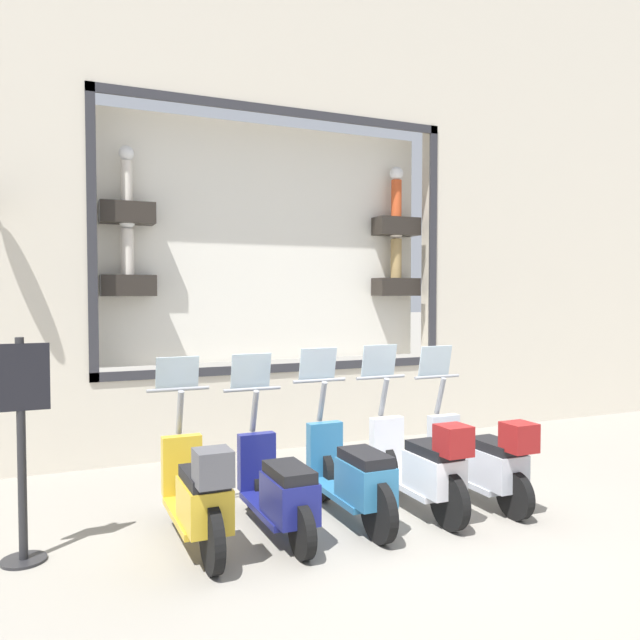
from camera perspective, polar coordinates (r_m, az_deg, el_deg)
name	(u,v)px	position (r m, az deg, el deg)	size (l,w,h in m)	color
ground_plane	(410,532)	(6.16, 8.20, -18.67)	(120.00, 120.00, 0.00)	gray
building_facade	(276,62)	(9.59, -4.00, 22.50)	(1.17, 36.00, 10.80)	beige
scooter_silver_0	(483,460)	(6.93, 14.64, -12.29)	(1.79, 0.60, 1.60)	black
scooter_white_1	(421,466)	(6.51, 9.23, -13.01)	(1.81, 0.61, 1.64)	black
scooter_teal_2	(352,477)	(6.21, 2.91, -14.11)	(1.81, 0.60, 1.63)	black
scooter_navy_3	(279,490)	(5.92, -3.81, -15.23)	(1.79, 0.60, 1.60)	black
scooter_yellow_4	(198,495)	(5.66, -11.09, -15.40)	(1.81, 0.61, 1.60)	black
shop_sign_post	(21,440)	(5.74, -25.64, -9.89)	(0.36, 0.45, 1.86)	#232326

